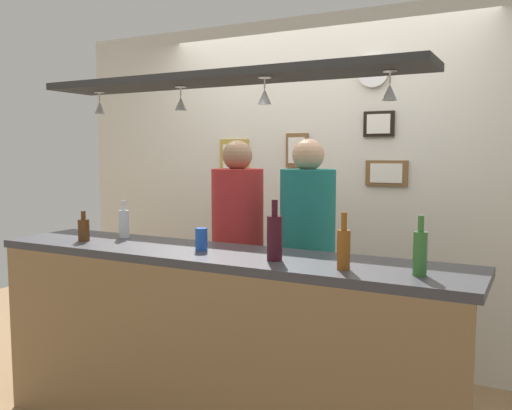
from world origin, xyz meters
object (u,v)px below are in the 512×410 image
bottle_beer_green_import (420,252)px  bottle_wine_dark_red (275,237)px  picture_frame_lower_pair (386,173)px  wall_clock (373,72)px  drink_can (201,239)px  picture_frame_crest (297,150)px  person_left_red_shirt (238,241)px  person_middle_teal_shirt (307,246)px  bottle_beer_amber_tall (344,248)px  bottle_soda_clear (124,223)px  picture_frame_upper_small (379,124)px  bottle_beer_brown_stubby (84,229)px  picture_frame_caricature (234,160)px

bottle_beer_green_import → bottle_wine_dark_red: size_ratio=0.87×
picture_frame_lower_pair → wall_clock: bearing=-176.7°
drink_can → picture_frame_crest: (-0.06, 1.41, 0.48)m
person_left_red_shirt → wall_clock: wall_clock is taller
picture_frame_lower_pair → wall_clock: wall_clock is taller
person_middle_teal_shirt → person_left_red_shirt: bearing=180.0°
bottle_wine_dark_red → wall_clock: 1.77m
bottle_beer_green_import → person_middle_teal_shirt: bearing=139.1°
drink_can → picture_frame_lower_pair: size_ratio=0.41×
bottle_beer_green_import → wall_clock: 1.89m
bottle_beer_amber_tall → bottle_soda_clear: (-1.51, 0.25, -0.01)m
wall_clock → bottle_beer_amber_tall: bearing=-78.4°
picture_frame_crest → picture_frame_lower_pair: picture_frame_crest is taller
bottle_wine_dark_red → bottle_beer_amber_tall: bearing=-6.1°
picture_frame_upper_small → wall_clock: 0.37m
bottle_beer_brown_stubby → person_left_red_shirt: bearing=46.6°
picture_frame_upper_small → picture_frame_lower_pair: size_ratio=0.73×
bottle_beer_green_import → drink_can: bottle_beer_green_import is taller
drink_can → picture_frame_crest: picture_frame_crest is taller
bottle_wine_dark_red → picture_frame_upper_small: size_ratio=1.36×
bottle_beer_amber_tall → bottle_wine_dark_red: bearing=173.9°
drink_can → picture_frame_caricature: picture_frame_caricature is taller
bottle_soda_clear → bottle_beer_brown_stubby: bottle_soda_clear is taller
person_left_red_shirt → picture_frame_crest: (0.08, 0.77, 0.60)m
bottle_beer_green_import → bottle_soda_clear: 1.85m
person_middle_teal_shirt → picture_frame_caricature: (-0.97, 0.77, 0.51)m
bottle_wine_dark_red → bottle_beer_green_import: bearing=-0.1°
bottle_beer_brown_stubby → bottle_wine_dark_red: size_ratio=0.60×
picture_frame_crest → picture_frame_lower_pair: (0.69, 0.00, -0.16)m
bottle_soda_clear → picture_frame_lower_pair: 1.84m
bottle_soda_clear → picture_frame_crest: 1.48m
drink_can → picture_frame_caricature: bearing=113.6°
person_left_red_shirt → bottle_soda_clear: person_left_red_shirt is taller
person_middle_teal_shirt → bottle_beer_brown_stubby: size_ratio=9.23×
bottle_soda_clear → wall_clock: wall_clock is taller
bottle_beer_amber_tall → bottle_wine_dark_red: size_ratio=0.87×
person_middle_teal_shirt → wall_clock: bearing=77.3°
picture_frame_upper_small → person_middle_teal_shirt: bearing=-105.8°
bottle_wine_dark_red → drink_can: bottle_wine_dark_red is taller
person_middle_teal_shirt → bottle_beer_amber_tall: (0.48, -0.74, 0.15)m
bottle_beer_green_import → bottle_beer_brown_stubby: bearing=180.0°
bottle_wine_dark_red → picture_frame_crest: bearing=109.7°
bottle_beer_green_import → picture_frame_upper_small: size_ratio=1.18×
bottle_beer_amber_tall → wall_clock: 1.83m
bottle_wine_dark_red → picture_frame_crest: 1.62m
picture_frame_caricature → bottle_wine_dark_red: bearing=-53.6°
bottle_soda_clear → picture_frame_upper_small: 1.89m
person_left_red_shirt → picture_frame_upper_small: bearing=47.3°
person_left_red_shirt → drink_can: bearing=-77.6°
picture_frame_crest → picture_frame_caricature: bearing=180.0°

